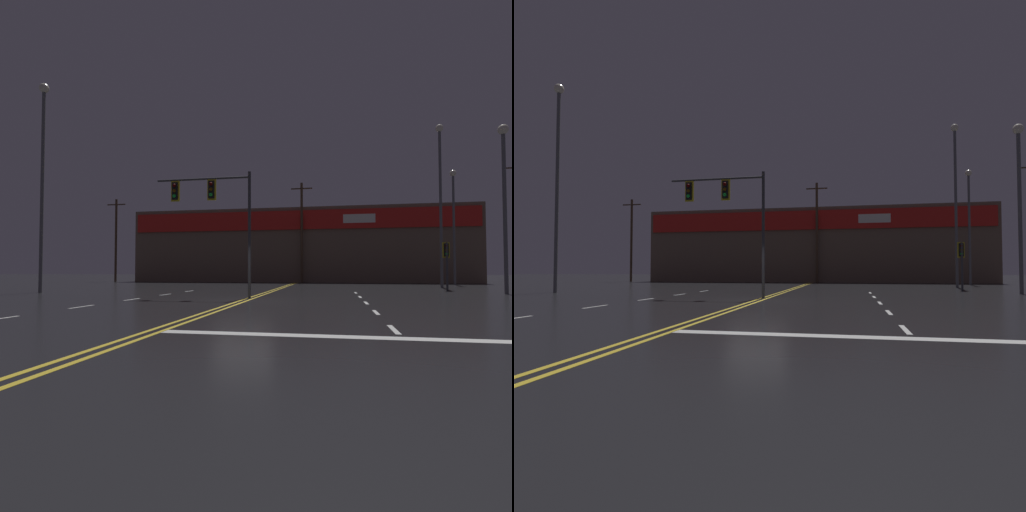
% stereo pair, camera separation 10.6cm
% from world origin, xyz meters
% --- Properties ---
extents(ground_plane, '(200.00, 200.00, 0.00)m').
position_xyz_m(ground_plane, '(0.00, 0.00, 0.00)').
color(ground_plane, black).
extents(road_markings, '(14.91, 60.00, 0.01)m').
position_xyz_m(road_markings, '(0.97, -1.62, 0.00)').
color(road_markings, gold).
rests_on(road_markings, ground).
extents(traffic_signal_median, '(4.66, 0.36, 5.91)m').
position_xyz_m(traffic_signal_median, '(-1.92, 1.76, 4.52)').
color(traffic_signal_median, '#38383D').
rests_on(traffic_signal_median, ground).
extents(traffic_signal_corner_northeast, '(0.42, 0.36, 3.09)m').
position_xyz_m(traffic_signal_corner_northeast, '(10.87, 10.90, 2.26)').
color(traffic_signal_corner_northeast, '#38383D').
rests_on(traffic_signal_corner_northeast, ground).
extents(streetlight_near_left, '(0.56, 0.56, 9.35)m').
position_xyz_m(streetlight_near_left, '(13.03, 7.57, 5.98)').
color(streetlight_near_left, '#59595E').
rests_on(streetlight_near_left, ground).
extents(streetlight_near_right, '(0.56, 0.56, 10.29)m').
position_xyz_m(streetlight_near_right, '(14.41, 21.82, 6.49)').
color(streetlight_near_right, '#59595E').
rests_on(streetlight_near_right, ground).
extents(streetlight_far_left, '(0.56, 0.56, 12.41)m').
position_xyz_m(streetlight_far_left, '(11.80, 15.74, 7.63)').
color(streetlight_far_left, '#59595E').
rests_on(streetlight_far_left, ground).
extents(streetlight_far_right, '(0.56, 0.56, 12.30)m').
position_xyz_m(streetlight_far_right, '(-12.90, 3.98, 7.57)').
color(streetlight_far_right, '#59595E').
rests_on(streetlight_far_right, ground).
extents(building_backdrop, '(36.75, 10.23, 8.00)m').
position_xyz_m(building_backdrop, '(0.00, 30.63, 4.01)').
color(building_backdrop, brown).
rests_on(building_backdrop, ground).
extents(utility_pole_row, '(43.66, 0.26, 11.64)m').
position_xyz_m(utility_pole_row, '(1.75, 25.17, 5.48)').
color(utility_pole_row, '#4C3828').
rests_on(utility_pole_row, ground).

